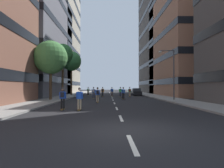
# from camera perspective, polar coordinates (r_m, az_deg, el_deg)

# --- Properties ---
(ground_plane) EXTENTS (165.88, 165.88, 0.00)m
(ground_plane) POSITION_cam_1_polar(r_m,az_deg,el_deg) (35.82, -0.15, -3.74)
(ground_plane) COLOR black
(sidewalk_left) EXTENTS (3.53, 76.03, 0.14)m
(sidewalk_left) POSITION_cam_1_polar(r_m,az_deg,el_deg) (39.97, -12.22, -3.32)
(sidewalk_left) COLOR gray
(sidewalk_left) RESTS_ON ground_plane
(sidewalk_right) EXTENTS (3.53, 76.03, 0.14)m
(sidewalk_right) POSITION_cam_1_polar(r_m,az_deg,el_deg) (40.29, 11.59, -3.30)
(sidewalk_right) COLOR gray
(sidewalk_right) RESTS_ON ground_plane
(lane_markings) EXTENTS (0.16, 62.20, 0.01)m
(lane_markings) POSITION_cam_1_polar(r_m,az_deg,el_deg) (36.17, -0.17, -3.71)
(lane_markings) COLOR silver
(lane_markings) RESTS_ON ground_plane
(building_left_mid) EXTENTS (15.09, 22.58, 20.88)m
(building_left_mid) POSITION_cam_1_polar(r_m,az_deg,el_deg) (43.23, -24.62, 10.88)
(building_left_mid) COLOR slate
(building_left_mid) RESTS_ON ground_plane
(building_left_far) EXTENTS (15.09, 20.99, 32.56)m
(building_left_far) POSITION_cam_1_polar(r_m,az_deg,el_deg) (59.20, -18.31, 13.45)
(building_left_far) COLOR #B2A893
(building_left_far) RESTS_ON ground_plane
(building_right_mid) EXTENTS (15.09, 20.33, 23.25)m
(building_right_mid) POSITION_cam_1_polar(r_m,az_deg,el_deg) (44.12, 23.71, 12.20)
(building_right_mid) COLOR #9E6B51
(building_right_mid) RESTS_ON ground_plane
(building_right_far) EXTENTS (15.09, 20.92, 34.89)m
(building_right_far) POSITION_cam_1_polar(r_m,az_deg,el_deg) (59.96, 16.96, 14.41)
(building_right_far) COLOR #4C4744
(building_right_far) RESTS_ON ground_plane
(parked_car_near) EXTENTS (1.82, 4.40, 1.52)m
(parked_car_near) POSITION_cam_1_polar(r_m,az_deg,el_deg) (40.58, 7.22, -2.40)
(parked_car_near) COLOR black
(parked_car_near) RESTS_ON ground_plane
(street_tree_near) EXTENTS (4.38, 4.38, 7.76)m
(street_tree_near) POSITION_cam_1_polar(r_m,az_deg,el_deg) (26.74, -17.80, 7.51)
(street_tree_near) COLOR #4C3823
(street_tree_near) RESTS_ON sidewalk_left
(street_tree_mid) EXTENTS (3.45, 3.45, 8.88)m
(street_tree_mid) POSITION_cam_1_polar(r_m,az_deg,el_deg) (33.41, -14.49, 8.49)
(street_tree_mid) COLOR #4C3823
(street_tree_mid) RESTS_ON sidewalk_left
(street_tree_far) EXTENTS (4.07, 4.07, 9.06)m
(street_tree_far) POSITION_cam_1_polar(r_m,az_deg,el_deg) (40.92, -12.02, 6.63)
(street_tree_far) COLOR #4C3823
(street_tree_far) RESTS_ON sidewalk_left
(streetlamp_right) EXTENTS (2.13, 0.30, 6.50)m
(streetlamp_right) POSITION_cam_1_polar(r_m,az_deg,el_deg) (26.20, 17.19, 4.27)
(streetlamp_right) COLOR #3F3F44
(streetlamp_right) RESTS_ON sidewalk_right
(skater_0) EXTENTS (0.55, 0.92, 1.78)m
(skater_0) POSITION_cam_1_polar(r_m,az_deg,el_deg) (35.51, 5.30, -2.13)
(skater_0) COLOR brown
(skater_0) RESTS_ON ground_plane
(skater_1) EXTENTS (0.57, 0.92, 1.78)m
(skater_1) POSITION_cam_1_polar(r_m,az_deg,el_deg) (28.00, 3.41, -2.48)
(skater_1) COLOR brown
(skater_1) RESTS_ON ground_plane
(skater_2) EXTENTS (0.53, 0.90, 1.78)m
(skater_2) POSITION_cam_1_polar(r_m,az_deg,el_deg) (15.65, -14.51, -3.77)
(skater_2) COLOR brown
(skater_2) RESTS_ON ground_plane
(skater_3) EXTENTS (0.56, 0.92, 1.78)m
(skater_3) POSITION_cam_1_polar(r_m,az_deg,el_deg) (39.43, -7.12, -1.99)
(skater_3) COLOR brown
(skater_3) RESTS_ON ground_plane
(skater_4) EXTENTS (0.53, 0.90, 1.78)m
(skater_4) POSITION_cam_1_polar(r_m,az_deg,el_deg) (15.00, -9.68, -4.03)
(skater_4) COLOR brown
(skater_4) RESTS_ON ground_plane
(skater_5) EXTENTS (0.57, 0.92, 1.78)m
(skater_5) POSITION_cam_1_polar(r_m,az_deg,el_deg) (33.89, 2.51, -2.24)
(skater_5) COLOR brown
(skater_5) RESTS_ON ground_plane
(skater_6) EXTENTS (0.54, 0.91, 1.78)m
(skater_6) POSITION_cam_1_polar(r_m,az_deg,el_deg) (30.27, -5.53, -2.35)
(skater_6) COLOR brown
(skater_6) RESTS_ON ground_plane
(skater_7) EXTENTS (0.55, 0.91, 1.78)m
(skater_7) POSITION_cam_1_polar(r_m,az_deg,el_deg) (35.64, -2.81, -2.12)
(skater_7) COLOR brown
(skater_7) RESTS_ON ground_plane
(skater_8) EXTENTS (0.54, 0.91, 1.78)m
(skater_8) POSITION_cam_1_polar(r_m,az_deg,el_deg) (36.17, -0.02, -2.15)
(skater_8) COLOR brown
(skater_8) RESTS_ON ground_plane
(skater_9) EXTENTS (0.54, 0.91, 1.78)m
(skater_9) POSITION_cam_1_polar(r_m,az_deg,el_deg) (22.23, -4.32, -2.91)
(skater_9) COLOR brown
(skater_9) RESTS_ON ground_plane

